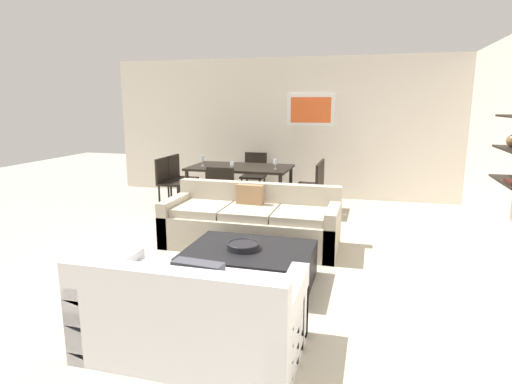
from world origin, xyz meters
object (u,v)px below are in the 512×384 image
object	(u,v)px
dining_chair_head	(254,172)
coffee_table	(249,266)
dining_table	(240,170)
wine_glass_left_near	(202,159)
loveseat_white	(193,315)
wine_glass_right_near	(275,162)
dining_chair_left_far	(179,175)
dining_chair_right_far	(315,181)
wine_glass_foot	(232,164)
dining_chair_foot	(223,190)
sofa_beige	(252,224)
dining_chair_right_near	(311,186)
decorative_bowl	(243,246)
dining_chair_left_near	(168,179)

from	to	relation	value
dining_chair_head	coffee_table	bearing A→B (deg)	-75.24
dining_table	wine_glass_left_near	distance (m)	0.70
loveseat_white	wine_glass_left_near	world-z (taller)	wine_glass_left_near
wine_glass_right_near	coffee_table	bearing A→B (deg)	-82.31
dining_table	dining_chair_left_far	xyz separation A→B (m)	(-1.28, 0.23, -0.18)
dining_chair_right_far	dining_table	bearing A→B (deg)	-169.73
wine_glass_left_near	wine_glass_right_near	size ratio (longest dim) A/B	1.09
loveseat_white	wine_glass_foot	distance (m)	4.09
wine_glass_right_near	loveseat_white	bearing A→B (deg)	-85.52
dining_chair_foot	wine_glass_right_near	xyz separation A→B (m)	(0.66, 0.80, 0.36)
dining_chair_left_far	dining_chair_foot	size ratio (longest dim) A/B	1.00
coffee_table	wine_glass_right_near	bearing A→B (deg)	97.69
coffee_table	loveseat_white	bearing A→B (deg)	-92.96
dining_chair_left_far	wine_glass_right_near	world-z (taller)	wine_glass_right_near
loveseat_white	wine_glass_left_near	size ratio (longest dim) A/B	8.83
dining_table	wine_glass_foot	world-z (taller)	wine_glass_foot
sofa_beige	loveseat_white	distance (m)	2.49
sofa_beige	wine_glass_left_near	world-z (taller)	wine_glass_left_near
dining_chair_right_near	wine_glass_left_near	bearing A→B (deg)	176.91
wine_glass_foot	wine_glass_left_near	bearing A→B (deg)	153.44
wine_glass_foot	dining_chair_foot	bearing A→B (deg)	-90.00
decorative_bowl	dining_chair_right_far	xyz separation A→B (m)	(0.28, 3.35, 0.09)
loveseat_white	decorative_bowl	xyz separation A→B (m)	(0.01, 1.26, 0.12)
sofa_beige	dining_chair_foot	world-z (taller)	dining_chair_foot
sofa_beige	dining_chair_head	world-z (taller)	dining_chair_head
sofa_beige	coffee_table	bearing A→B (deg)	-75.18
decorative_bowl	dining_chair_foot	xyz separation A→B (m)	(-1.00, 2.20, 0.09)
sofa_beige	dining_chair_foot	bearing A→B (deg)	127.08
wine_glass_left_near	dining_chair_right_near	bearing A→B (deg)	-3.09
dining_table	dining_chair_left_far	distance (m)	1.32
dining_chair_head	dining_chair_right_far	world-z (taller)	same
dining_chair_right_near	dining_chair_head	xyz separation A→B (m)	(-1.28, 1.16, 0.00)
decorative_bowl	dining_chair_right_far	bearing A→B (deg)	85.18
loveseat_white	dining_chair_head	world-z (taller)	dining_chair_head
dining_chair_left_far	wine_glass_left_near	distance (m)	0.81
dining_chair_right_far	wine_glass_right_near	distance (m)	0.81
dining_chair_right_near	dining_chair_head	bearing A→B (deg)	137.97
dining_chair_foot	wine_glass_foot	bearing A→B (deg)	90.00
sofa_beige	coffee_table	size ratio (longest dim) A/B	1.76
coffee_table	dining_chair_foot	xyz separation A→B (m)	(-1.06, 2.17, 0.31)
dining_chair_right_near	dining_chair_foot	world-z (taller)	same
sofa_beige	dining_table	xyz separation A→B (m)	(-0.74, 1.91, 0.39)
loveseat_white	decorative_bowl	distance (m)	1.27
wine_glass_foot	loveseat_white	bearing A→B (deg)	-75.84
dining_chair_left_far	dining_chair_foot	distance (m)	1.73
sofa_beige	dining_table	world-z (taller)	sofa_beige
coffee_table	decorative_bowl	bearing A→B (deg)	-154.43
dining_chair_right_near	dining_chair_left_far	world-z (taller)	same
dining_chair_left_near	wine_glass_left_near	world-z (taller)	wine_glass_left_near
dining_chair_left_far	dining_chair_right_far	size ratio (longest dim) A/B	1.00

